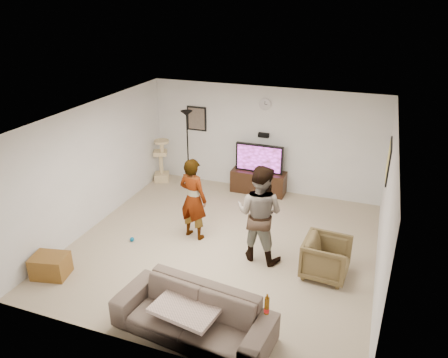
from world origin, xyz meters
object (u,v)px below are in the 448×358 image
(tv, at_px, (259,158))
(cat_tree, at_px, (161,160))
(beer_bottle, at_px, (267,306))
(floor_lamp, at_px, (188,150))
(person_right, at_px, (260,214))
(side_table, at_px, (51,266))
(tv_stand, at_px, (258,182))
(armchair, at_px, (326,258))
(person_left, at_px, (193,199))
(sofa, at_px, (193,314))

(tv, xyz_separation_m, cat_tree, (-2.50, -0.18, -0.32))
(tv, bearing_deg, beer_bottle, -72.98)
(floor_lamp, relative_size, person_right, 1.07)
(cat_tree, height_order, beer_bottle, cat_tree)
(tv, height_order, cat_tree, tv)
(person_right, distance_m, side_table, 3.65)
(beer_bottle, bearing_deg, tv_stand, 107.02)
(cat_tree, xyz_separation_m, armchair, (4.47, -2.61, -0.21))
(floor_lamp, bearing_deg, person_left, -63.04)
(cat_tree, distance_m, person_right, 4.11)
(person_right, height_order, side_table, person_right)
(tv_stand, height_order, sofa, sofa)
(tv, distance_m, sofa, 4.86)
(tv, height_order, person_right, person_right)
(tv_stand, bearing_deg, floor_lamp, -171.16)
(cat_tree, bearing_deg, person_right, -37.25)
(tv_stand, distance_m, sofa, 4.83)
(tv, xyz_separation_m, person_right, (0.76, -2.66, 0.02))
(beer_bottle, bearing_deg, armchair, 75.96)
(tv, relative_size, person_right, 0.63)
(armchair, height_order, side_table, armchair)
(tv_stand, bearing_deg, armchair, -54.72)
(cat_tree, distance_m, side_table, 4.24)
(person_left, bearing_deg, beer_bottle, 144.05)
(cat_tree, relative_size, sofa, 0.49)
(tv, bearing_deg, person_right, -74.02)
(cat_tree, bearing_deg, tv, 4.19)
(side_table, bearing_deg, armchair, 20.39)
(tv, height_order, side_table, tv)
(sofa, bearing_deg, beer_bottle, 6.59)
(tv, relative_size, side_table, 1.96)
(person_left, distance_m, sofa, 2.68)
(sofa, relative_size, beer_bottle, 8.98)
(beer_bottle, bearing_deg, person_left, 130.94)
(tv, height_order, armchair, tv)
(tv_stand, height_order, beer_bottle, beer_bottle)
(tv, bearing_deg, person_left, -104.49)
(beer_bottle, relative_size, side_table, 0.43)
(cat_tree, bearing_deg, person_left, -49.68)
(person_left, bearing_deg, person_right, -177.78)
(armchair, bearing_deg, tv, 39.18)
(sofa, distance_m, beer_bottle, 1.13)
(floor_lamp, distance_m, sofa, 5.06)
(tv, bearing_deg, side_table, -118.25)
(tv, distance_m, floor_lamp, 1.73)
(tv, height_order, person_left, person_left)
(tv_stand, xyz_separation_m, floor_lamp, (-1.70, -0.26, 0.68))
(sofa, distance_m, armchair, 2.53)
(person_left, xyz_separation_m, sofa, (1.06, -2.41, -0.49))
(tv_stand, xyz_separation_m, person_right, (0.76, -2.66, 0.62))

